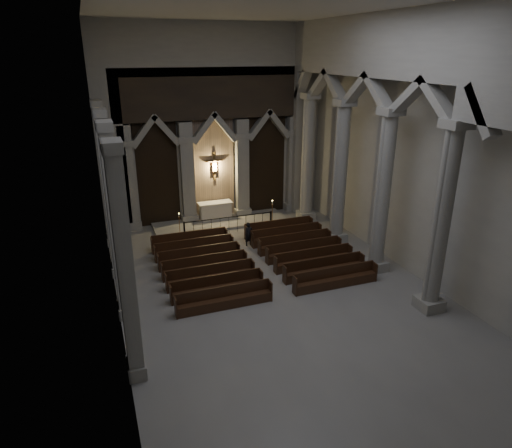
{
  "coord_description": "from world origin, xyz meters",
  "views": [
    {
      "loc": [
        -7.34,
        -15.92,
        10.36
      ],
      "look_at": [
        -0.38,
        3.0,
        2.7
      ],
      "focal_mm": 32.0,
      "sensor_mm": 36.0,
      "label": 1
    }
  ],
  "objects_px": {
    "candle_stand_left": "(180,228)",
    "candle_stand_right": "(272,218)",
    "worshipper": "(249,234)",
    "altar_rail": "(229,222)",
    "pews": "(256,260)",
    "altar": "(215,210)"
  },
  "relations": [
    {
      "from": "candle_stand_right",
      "to": "altar",
      "type": "bearing_deg",
      "value": 148.05
    },
    {
      "from": "altar_rail",
      "to": "worshipper",
      "type": "relative_size",
      "value": 4.03
    },
    {
      "from": "pews",
      "to": "worshipper",
      "type": "height_order",
      "value": "worshipper"
    },
    {
      "from": "pews",
      "to": "candle_stand_right",
      "type": "bearing_deg",
      "value": 59.99
    },
    {
      "from": "altar",
      "to": "pews",
      "type": "xyz_separation_m",
      "value": [
        0.18,
        -7.2,
        -0.39
      ]
    },
    {
      "from": "altar_rail",
      "to": "candle_stand_right",
      "type": "xyz_separation_m",
      "value": [
        3.01,
        0.46,
        -0.28
      ]
    },
    {
      "from": "candle_stand_left",
      "to": "worshipper",
      "type": "bearing_deg",
      "value": -42.41
    },
    {
      "from": "candle_stand_left",
      "to": "candle_stand_right",
      "type": "height_order",
      "value": "candle_stand_right"
    },
    {
      "from": "altar_rail",
      "to": "pews",
      "type": "relative_size",
      "value": 0.57
    },
    {
      "from": "candle_stand_left",
      "to": "worshipper",
      "type": "height_order",
      "value": "worshipper"
    },
    {
      "from": "altar_rail",
      "to": "altar",
      "type": "bearing_deg",
      "value": 94.11
    },
    {
      "from": "altar_rail",
      "to": "pews",
      "type": "xyz_separation_m",
      "value": [
        -0.0,
        -4.75,
        -0.41
      ]
    },
    {
      "from": "altar_rail",
      "to": "candle_stand_right",
      "type": "height_order",
      "value": "candle_stand_right"
    },
    {
      "from": "candle_stand_right",
      "to": "worshipper",
      "type": "bearing_deg",
      "value": -133.64
    },
    {
      "from": "pews",
      "to": "worshipper",
      "type": "bearing_deg",
      "value": 78.82
    },
    {
      "from": "candle_stand_right",
      "to": "altar_rail",
      "type": "bearing_deg",
      "value": -171.27
    },
    {
      "from": "altar",
      "to": "worshipper",
      "type": "height_order",
      "value": "worshipper"
    },
    {
      "from": "candle_stand_left",
      "to": "candle_stand_right",
      "type": "distance_m",
      "value": 5.86
    },
    {
      "from": "altar_rail",
      "to": "worshipper",
      "type": "height_order",
      "value": "worshipper"
    },
    {
      "from": "altar",
      "to": "candle_stand_left",
      "type": "distance_m",
      "value": 3.09
    },
    {
      "from": "candle_stand_left",
      "to": "worshipper",
      "type": "xyz_separation_m",
      "value": [
        3.34,
        -3.06,
        0.32
      ]
    },
    {
      "from": "altar_rail",
      "to": "candle_stand_left",
      "type": "bearing_deg",
      "value": 162.41
    }
  ]
}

